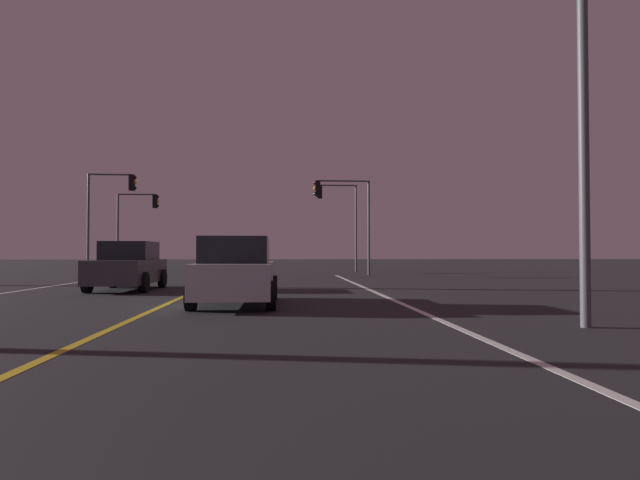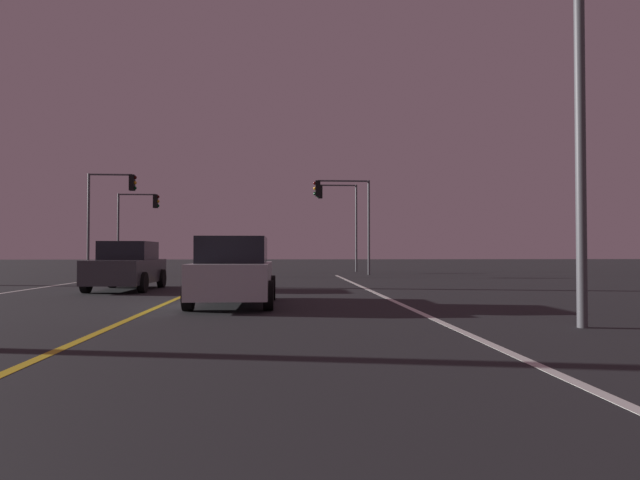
{
  "view_description": "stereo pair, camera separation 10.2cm",
  "coord_description": "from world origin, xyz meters",
  "px_view_note": "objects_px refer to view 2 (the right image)",
  "views": [
    {
      "loc": [
        2.94,
        0.5,
        1.33
      ],
      "look_at": [
        5.07,
        31.16,
        2.01
      ],
      "focal_mm": 30.53,
      "sensor_mm": 36.0,
      "label": 1
    },
    {
      "loc": [
        3.05,
        0.5,
        1.33
      ],
      "look_at": [
        5.07,
        31.16,
        2.01
      ],
      "focal_mm": 30.53,
      "sensor_mm": 36.0,
      "label": 2
    }
  ],
  "objects_px": {
    "car_oncoming": "(127,266)",
    "traffic_light_near_right": "(342,204)",
    "car_lead_same_lane": "(234,272)",
    "traffic_light_far_left": "(138,214)",
    "traffic_light_far_right": "(338,208)",
    "traffic_light_near_left": "(111,201)",
    "street_lamp_right_near": "(550,26)"
  },
  "relations": [
    {
      "from": "car_oncoming",
      "to": "traffic_light_near_left",
      "type": "bearing_deg",
      "value": -160.12
    },
    {
      "from": "car_lead_same_lane",
      "to": "street_lamp_right_near",
      "type": "xyz_separation_m",
      "value": [
        5.94,
        -4.48,
        4.5
      ]
    },
    {
      "from": "car_lead_same_lane",
      "to": "street_lamp_right_near",
      "type": "relative_size",
      "value": 0.51
    },
    {
      "from": "car_oncoming",
      "to": "traffic_light_near_right",
      "type": "xyz_separation_m",
      "value": [
        8.86,
        11.87,
        3.28
      ]
    },
    {
      "from": "traffic_light_far_left",
      "to": "street_lamp_right_near",
      "type": "distance_m",
      "value": 31.15
    },
    {
      "from": "traffic_light_near_left",
      "to": "traffic_light_far_right",
      "type": "relative_size",
      "value": 0.97
    },
    {
      "from": "traffic_light_far_left",
      "to": "traffic_light_far_right",
      "type": "bearing_deg",
      "value": 0.0
    },
    {
      "from": "traffic_light_near_left",
      "to": "traffic_light_near_right",
      "type": "bearing_deg",
      "value": -0.0
    },
    {
      "from": "car_oncoming",
      "to": "traffic_light_far_right",
      "type": "relative_size",
      "value": 0.72
    },
    {
      "from": "car_lead_same_lane",
      "to": "traffic_light_near_right",
      "type": "height_order",
      "value": "traffic_light_near_right"
    },
    {
      "from": "car_lead_same_lane",
      "to": "car_oncoming",
      "type": "relative_size",
      "value": 1.0
    },
    {
      "from": "car_oncoming",
      "to": "traffic_light_far_left",
      "type": "distance_m",
      "value": 18.13
    },
    {
      "from": "car_oncoming",
      "to": "traffic_light_near_right",
      "type": "height_order",
      "value": "traffic_light_near_right"
    },
    {
      "from": "traffic_light_near_left",
      "to": "street_lamp_right_near",
      "type": "relative_size",
      "value": 0.68
    },
    {
      "from": "car_lead_same_lane",
      "to": "street_lamp_right_near",
      "type": "bearing_deg",
      "value": -127.03
    },
    {
      "from": "traffic_light_near_right",
      "to": "traffic_light_near_left",
      "type": "distance_m",
      "value": 13.15
    },
    {
      "from": "car_oncoming",
      "to": "traffic_light_far_left",
      "type": "relative_size",
      "value": 0.82
    },
    {
      "from": "car_lead_same_lane",
      "to": "traffic_light_far_left",
      "type": "height_order",
      "value": "traffic_light_far_left"
    },
    {
      "from": "traffic_light_near_right",
      "to": "traffic_light_far_left",
      "type": "relative_size",
      "value": 1.06
    },
    {
      "from": "traffic_light_far_right",
      "to": "car_oncoming",
      "type": "bearing_deg",
      "value": 62.2
    },
    {
      "from": "car_lead_same_lane",
      "to": "traffic_light_far_left",
      "type": "distance_m",
      "value": 24.8
    },
    {
      "from": "traffic_light_far_right",
      "to": "street_lamp_right_near",
      "type": "bearing_deg",
      "value": 92.1
    },
    {
      "from": "traffic_light_near_right",
      "to": "traffic_light_far_left",
      "type": "xyz_separation_m",
      "value": [
        -13.08,
        5.5,
        -0.23
      ]
    },
    {
      "from": "car_lead_same_lane",
      "to": "car_oncoming",
      "type": "distance_m",
      "value": 7.13
    },
    {
      "from": "car_oncoming",
      "to": "traffic_light_near_right",
      "type": "bearing_deg",
      "value": 143.27
    },
    {
      "from": "street_lamp_right_near",
      "to": "car_lead_same_lane",
      "type": "bearing_deg",
      "value": -37.03
    },
    {
      "from": "car_lead_same_lane",
      "to": "traffic_light_far_right",
      "type": "distance_m",
      "value": 23.89
    },
    {
      "from": "traffic_light_near_left",
      "to": "traffic_light_far_left",
      "type": "distance_m",
      "value": 5.51
    },
    {
      "from": "traffic_light_far_left",
      "to": "traffic_light_near_right",
      "type": "bearing_deg",
      "value": -22.81
    },
    {
      "from": "street_lamp_right_near",
      "to": "car_oncoming",
      "type": "bearing_deg",
      "value": -45.13
    },
    {
      "from": "car_oncoming",
      "to": "street_lamp_right_near",
      "type": "bearing_deg",
      "value": 44.87
    },
    {
      "from": "street_lamp_right_near",
      "to": "traffic_light_far_right",
      "type": "bearing_deg",
      "value": -87.9
    }
  ]
}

